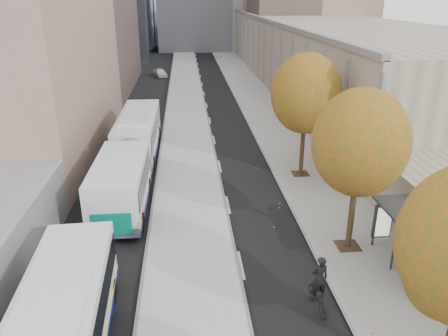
{
  "coord_description": "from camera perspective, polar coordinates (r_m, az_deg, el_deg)",
  "views": [
    {
      "loc": [
        -3.86,
        -4.32,
        11.27
      ],
      "look_at": [
        -1.93,
        17.46,
        2.5
      ],
      "focal_mm": 35.0,
      "sensor_mm": 36.0,
      "label": 1
    }
  ],
  "objects": [
    {
      "name": "sidewalk",
      "position": [
        41.67,
        6.2,
        6.09
      ],
      "size": [
        4.75,
        150.0,
        0.08
      ],
      "primitive_type": "cube",
      "color": "gray",
      "rests_on": "ground"
    },
    {
      "name": "bus_far",
      "position": [
        29.35,
        -11.89,
        2.21
      ],
      "size": [
        2.77,
        18.02,
        3.0
      ],
      "rotation": [
        0.0,
        0.0,
        -0.01
      ],
      "color": "silver",
      "rests_on": "ground"
    },
    {
      "name": "tree_d",
      "position": [
        27.97,
        10.66,
        9.51
      ],
      "size": [
        4.4,
        4.4,
        7.6
      ],
      "color": "black",
      "rests_on": "sidewalk"
    },
    {
      "name": "cyclist",
      "position": [
        17.46,
        12.21,
        -15.32
      ],
      "size": [
        0.71,
        1.85,
        2.32
      ],
      "rotation": [
        0.0,
        0.0,
        0.09
      ],
      "color": "black",
      "rests_on": "ground"
    },
    {
      "name": "building_tan",
      "position": [
        71.38,
        11.11,
        15.62
      ],
      "size": [
        18.0,
        92.0,
        8.0
      ],
      "primitive_type": "cube",
      "color": "gray",
      "rests_on": "ground"
    },
    {
      "name": "tree_c",
      "position": [
        19.8,
        17.37,
        3.13
      ],
      "size": [
        4.2,
        4.2,
        7.28
      ],
      "color": "black",
      "rests_on": "sidewalk"
    },
    {
      "name": "bus_platform",
      "position": [
        40.89,
        -4.92,
        5.88
      ],
      "size": [
        4.25,
        150.0,
        0.15
      ],
      "primitive_type": "cube",
      "color": "#AEAEAE",
      "rests_on": "ground"
    },
    {
      "name": "bus_shelter",
      "position": [
        20.18,
        24.04,
        -6.97
      ],
      "size": [
        1.9,
        4.4,
        2.53
      ],
      "color": "#383A3F",
      "rests_on": "sidewalk"
    },
    {
      "name": "distant_car",
      "position": [
        65.08,
        -8.32,
        12.19
      ],
      "size": [
        2.39,
        3.79,
        1.2
      ],
      "primitive_type": "imported",
      "rotation": [
        0.0,
        0.0,
        0.3
      ],
      "color": "silver",
      "rests_on": "ground"
    }
  ]
}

